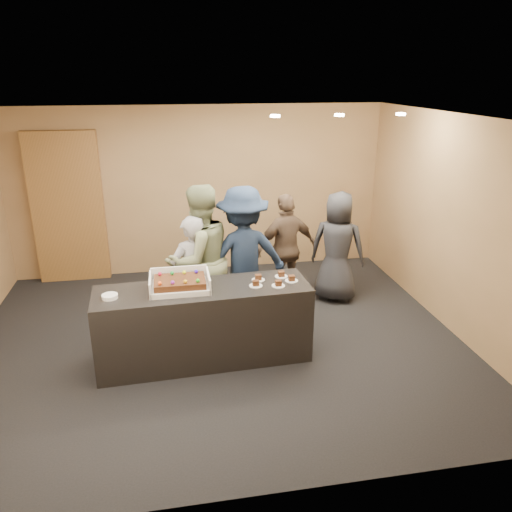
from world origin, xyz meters
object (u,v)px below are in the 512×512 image
object	(u,v)px
storage_cabinet	(68,208)
person_dark_suit	(337,247)
sheet_cake	(180,282)
person_sage_man	(200,260)
serving_counter	(204,324)
cake_box	(180,285)
person_brown_extra	(286,248)
person_navy_man	(243,257)
plate_stack	(110,296)
person_server_grey	(193,276)

from	to	relation	value
storage_cabinet	person_dark_suit	bearing A→B (deg)	-20.84
sheet_cake	person_sage_man	world-z (taller)	person_sage_man
serving_counter	storage_cabinet	size ratio (longest dim) A/B	1.02
cake_box	person_brown_extra	distance (m)	2.10
person_dark_suit	person_navy_man	bearing A→B (deg)	46.56
cake_box	person_sage_man	bearing A→B (deg)	70.04
serving_counter	person_dark_suit	xyz separation A→B (m)	(2.03, 1.32, 0.36)
cake_box	person_sage_man	xyz separation A→B (m)	(0.27, 0.75, 0.01)
plate_stack	person_dark_suit	size ratio (longest dim) A/B	0.11
serving_counter	storage_cabinet	bearing A→B (deg)	120.87
person_navy_man	cake_box	bearing A→B (deg)	37.48
plate_stack	sheet_cake	bearing A→B (deg)	6.93
storage_cabinet	person_dark_suit	size ratio (longest dim) A/B	1.46
cake_box	sheet_cake	xyz separation A→B (m)	(-0.00, -0.02, 0.05)
person_sage_man	person_brown_extra	distance (m)	1.45
person_server_grey	person_dark_suit	world-z (taller)	person_dark_suit
serving_counter	sheet_cake	xyz separation A→B (m)	(-0.25, 0.00, 0.55)
storage_cabinet	sheet_cake	xyz separation A→B (m)	(1.61, -2.80, -0.18)
plate_stack	person_brown_extra	world-z (taller)	person_brown_extra
serving_counter	person_server_grey	bearing A→B (deg)	94.14
person_server_grey	person_navy_man	distance (m)	0.72
serving_counter	person_server_grey	world-z (taller)	person_server_grey
person_server_grey	serving_counter	bearing A→B (deg)	72.08
person_server_grey	plate_stack	bearing A→B (deg)	14.49
serving_counter	plate_stack	world-z (taller)	plate_stack
serving_counter	plate_stack	distance (m)	1.10
cake_box	plate_stack	size ratio (longest dim) A/B	3.85
storage_cabinet	person_dark_suit	xyz separation A→B (m)	(3.89, -1.48, -0.37)
person_sage_man	serving_counter	bearing A→B (deg)	58.65
sheet_cake	plate_stack	bearing A→B (deg)	-173.07
serving_counter	cake_box	xyz separation A→B (m)	(-0.25, 0.02, 0.49)
storage_cabinet	person_brown_extra	xyz separation A→B (m)	(3.16, -1.37, -0.39)
person_navy_man	person_dark_suit	distance (m)	1.52
sheet_cake	plate_stack	distance (m)	0.75
person_dark_suit	person_sage_man	bearing A→B (deg)	44.20
person_navy_man	person_dark_suit	size ratio (longest dim) A/B	1.14
storage_cabinet	serving_counter	bearing A→B (deg)	-56.51
sheet_cake	person_server_grey	xyz separation A→B (m)	(0.17, 0.65, -0.22)
person_dark_suit	storage_cabinet	bearing A→B (deg)	8.09
serving_counter	person_dark_suit	distance (m)	2.45
cake_box	plate_stack	distance (m)	0.75
person_sage_man	storage_cabinet	bearing A→B (deg)	-76.63
person_dark_suit	serving_counter	bearing A→B (deg)	62.04
sheet_cake	person_dark_suit	size ratio (longest dim) A/B	0.35
storage_cabinet	person_navy_man	bearing A→B (deg)	-38.38
cake_box	person_navy_man	size ratio (longest dim) A/B	0.35
person_brown_extra	person_navy_man	bearing A→B (deg)	23.44
cake_box	person_brown_extra	size ratio (longest dim) A/B	0.41
storage_cabinet	person_brown_extra	distance (m)	3.46
person_brown_extra	person_dark_suit	xyz separation A→B (m)	(0.73, -0.11, 0.01)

